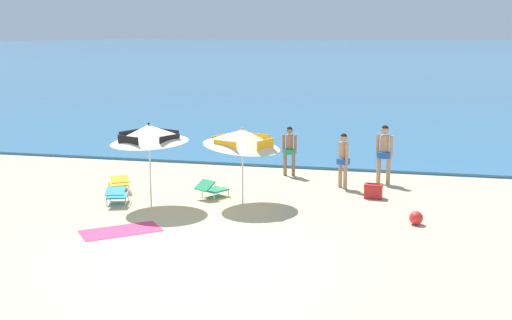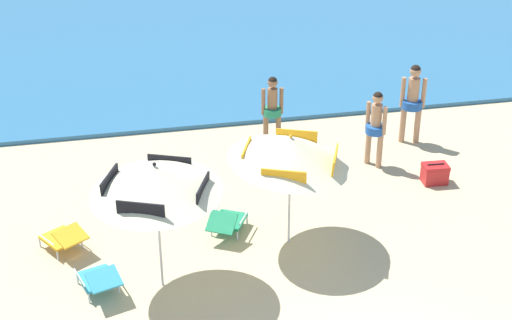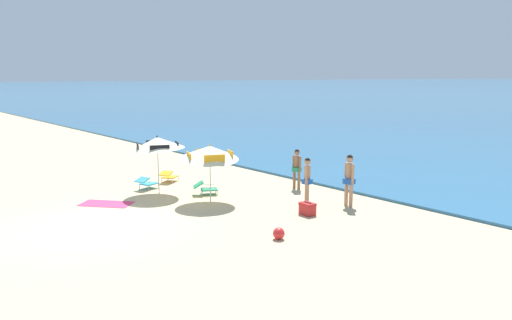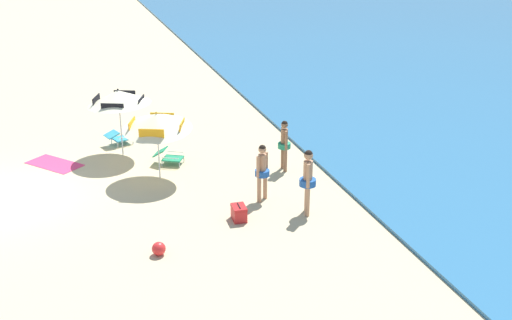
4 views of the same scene
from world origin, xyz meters
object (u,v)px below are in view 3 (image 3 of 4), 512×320
object	(u,v)px
person_standing_near_shore	(349,177)
person_wading_in	(307,177)
lounge_chair_under_umbrella	(205,188)
cooler_box	(307,209)
beach_ball	(279,233)
beach_umbrella_striped_second	(210,152)
person_standing_beside	(297,166)
beach_umbrella_striped_main	(157,143)
lounge_chair_beside_umbrella	(169,176)
lounge_chair_facing_sea	(147,182)
beach_towel	(106,204)

from	to	relation	value
person_standing_near_shore	person_wading_in	size ratio (longest dim) A/B	1.10
lounge_chair_under_umbrella	cooler_box	size ratio (longest dim) A/B	2.00
lounge_chair_under_umbrella	beach_ball	size ratio (longest dim) A/B	3.11
beach_umbrella_striped_second	person_standing_beside	world-z (taller)	beach_umbrella_striped_second
beach_umbrella_striped_main	lounge_chair_under_umbrella	distance (m)	2.46
lounge_chair_beside_umbrella	lounge_chair_facing_sea	world-z (taller)	same
beach_umbrella_striped_main	cooler_box	distance (m)	6.35
lounge_chair_under_umbrella	person_standing_near_shore	size ratio (longest dim) A/B	0.57
beach_umbrella_striped_second	beach_towel	bearing A→B (deg)	-125.67
lounge_chair_beside_umbrella	person_standing_near_shore	world-z (taller)	person_standing_near_shore
lounge_chair_beside_umbrella	person_standing_beside	distance (m)	5.52
beach_umbrella_striped_main	person_wading_in	distance (m)	5.80
beach_towel	person_wading_in	bearing A→B (deg)	49.87
beach_ball	person_standing_near_shore	bearing A→B (deg)	102.74
person_wading_in	beach_ball	size ratio (longest dim) A/B	4.97
beach_umbrella_striped_main	beach_towel	xyz separation A→B (m)	(0.15, -2.18, -1.95)
lounge_chair_beside_umbrella	beach_umbrella_striped_second	bearing A→B (deg)	-7.65
lounge_chair_under_umbrella	cooler_box	bearing A→B (deg)	12.78
beach_umbrella_striped_second	beach_ball	distance (m)	4.87
beach_ball	beach_towel	world-z (taller)	beach_ball
person_wading_in	beach_ball	xyz separation A→B (m)	(2.09, -3.29, -0.79)
person_standing_beside	beach_towel	xyz separation A→B (m)	(-2.71, -6.76, -0.92)
lounge_chair_beside_umbrella	person_wading_in	bearing A→B (deg)	16.98
beach_umbrella_striped_main	person_standing_near_shore	xyz separation A→B (m)	(5.86, 4.10, -0.91)
beach_umbrella_striped_second	beach_towel	distance (m)	4.09
lounge_chair_beside_umbrella	person_standing_near_shore	bearing A→B (deg)	20.61
lounge_chair_beside_umbrella	lounge_chair_facing_sea	xyz separation A→B (m)	(0.57, -1.32, -0.00)
person_wading_in	lounge_chair_beside_umbrella	bearing A→B (deg)	-163.02
lounge_chair_facing_sea	cooler_box	size ratio (longest dim) A/B	1.91
lounge_chair_beside_umbrella	person_standing_beside	xyz separation A→B (m)	(4.41, 3.26, 0.65)
lounge_chair_under_umbrella	lounge_chair_facing_sea	distance (m)	2.59
lounge_chair_facing_sea	lounge_chair_beside_umbrella	bearing A→B (deg)	113.19
beach_umbrella_striped_main	beach_umbrella_striped_second	distance (m)	2.44
lounge_chair_facing_sea	person_standing_near_shore	size ratio (longest dim) A/B	0.54
lounge_chair_facing_sea	beach_towel	size ratio (longest dim) A/B	0.55
beach_ball	person_wading_in	bearing A→B (deg)	122.38
lounge_chair_beside_umbrella	person_wading_in	world-z (taller)	person_wading_in
beach_umbrella_striped_main	lounge_chair_beside_umbrella	size ratio (longest dim) A/B	2.81
person_standing_beside	beach_towel	world-z (taller)	person_standing_beside
beach_umbrella_striped_second	person_standing_beside	bearing A→B (deg)	81.46
beach_umbrella_striped_second	lounge_chair_under_umbrella	bearing A→B (deg)	155.31
beach_umbrella_striped_main	beach_towel	distance (m)	2.93
beach_umbrella_striped_second	beach_towel	size ratio (longest dim) A/B	1.48
lounge_chair_under_umbrella	lounge_chair_beside_umbrella	size ratio (longest dim) A/B	1.03
beach_umbrella_striped_main	beach_ball	world-z (taller)	beach_umbrella_striped_main
lounge_chair_under_umbrella	cooler_box	distance (m)	4.50
beach_umbrella_striped_main	beach_umbrella_striped_second	xyz separation A→B (m)	(2.30, 0.80, -0.15)
person_standing_beside	cooler_box	xyz separation A→B (m)	(2.81, -2.31, -0.73)
lounge_chair_beside_umbrella	person_standing_beside	world-z (taller)	person_standing_beside
beach_umbrella_striped_second	beach_ball	xyz separation A→B (m)	(4.51, -0.86, -1.64)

